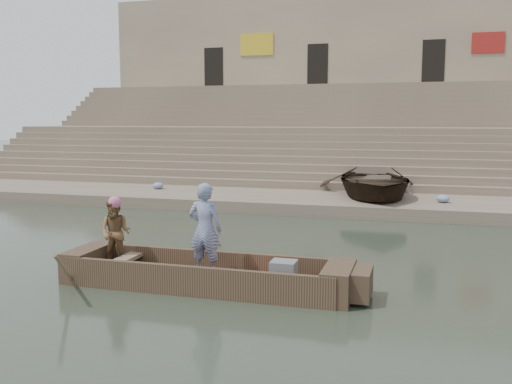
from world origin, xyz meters
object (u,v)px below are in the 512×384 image
at_px(main_rowboat, 205,281).
at_px(standing_man, 205,229).
at_px(rowing_man, 116,233).
at_px(television, 283,272).
at_px(beached_rowboat, 373,182).

relative_size(main_rowboat, standing_man, 2.80).
relative_size(standing_man, rowing_man, 1.30).
bearing_deg(television, main_rowboat, 180.00).
height_order(main_rowboat, beached_rowboat, beached_rowboat).
distance_m(rowing_man, television, 3.57).
bearing_deg(standing_man, rowing_man, -3.79).
bearing_deg(television, beached_rowboat, 85.86).
height_order(standing_man, television, standing_man).
distance_m(standing_man, television, 1.69).
xyz_separation_m(main_rowboat, television, (1.53, -0.00, 0.31)).
bearing_deg(television, standing_man, 177.76).
height_order(rowing_man, beached_rowboat, rowing_man).
bearing_deg(standing_man, main_rowboat, 102.47).
height_order(rowing_man, television, rowing_man).
bearing_deg(beached_rowboat, main_rowboat, -113.30).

